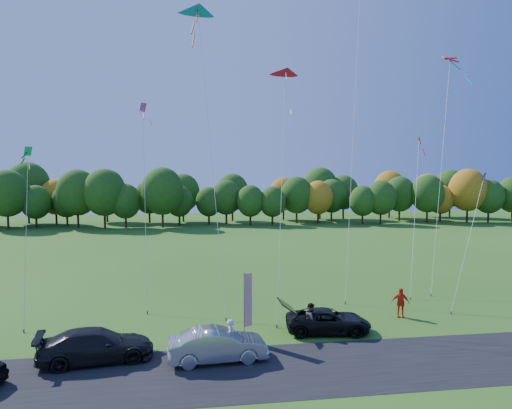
{
  "coord_description": "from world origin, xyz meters",
  "views": [
    {
      "loc": [
        -4.35,
        -24.23,
        9.14
      ],
      "look_at": [
        0.0,
        6.0,
        7.0
      ],
      "focal_mm": 32.0,
      "sensor_mm": 36.0,
      "label": 1
    }
  ],
  "objects": [
    {
      "name": "kite_diamond_white",
      "position": [
        13.32,
        9.69,
        6.24
      ],
      "size": [
        4.79,
        7.74,
        13.04
      ],
      "color": "#4C3F33",
      "rests_on": "ground"
    },
    {
      "name": "kite_parafoil_orange",
      "position": [
        8.85,
        11.44,
        15.13
      ],
      "size": [
        6.93,
        12.09,
        30.6
      ],
      "color": "#4C3F33",
      "rests_on": "ground"
    },
    {
      "name": "dark_truck_a",
      "position": [
        -8.96,
        -1.81,
        0.79
      ],
      "size": [
        5.7,
        2.98,
        1.58
      ],
      "primitive_type": "imported",
      "rotation": [
        0.0,
        0.0,
        1.72
      ],
      "color": "black",
      "rests_on": "ground"
    },
    {
      "name": "feather_flag",
      "position": [
        -1.4,
        -0.4,
        2.36
      ],
      "size": [
        0.48,
        0.27,
        3.86
      ],
      "color": "#999999",
      "rests_on": "ground"
    },
    {
      "name": "kite_delta_blue",
      "position": [
        -3.0,
        8.5,
        11.92
      ],
      "size": [
        2.99,
        10.89,
        23.7
      ],
      "color": "#4C3F33",
      "rests_on": "ground"
    },
    {
      "name": "ground",
      "position": [
        0.0,
        0.0,
        0.0
      ],
      "size": [
        160.0,
        160.0,
        0.0
      ],
      "primitive_type": "plane",
      "color": "#2B5B18"
    },
    {
      "name": "kite_delta_red",
      "position": [
        1.72,
        5.69,
        8.8
      ],
      "size": [
        3.3,
        8.79,
        17.89
      ],
      "color": "#4C3F33",
      "rests_on": "ground"
    },
    {
      "name": "asphalt_strip",
      "position": [
        0.0,
        -4.0,
        0.01
      ],
      "size": [
        90.0,
        6.0,
        0.01
      ],
      "primitive_type": "cube",
      "color": "black",
      "rests_on": "ground"
    },
    {
      "name": "person_east",
      "position": [
        8.73,
        2.49,
        0.93
      ],
      "size": [
        1.18,
        0.84,
        1.86
      ],
      "primitive_type": "imported",
      "rotation": [
        0.0,
        0.0,
        -0.4
      ],
      "color": "red",
      "rests_on": "ground"
    },
    {
      "name": "silver_sedan",
      "position": [
        -3.12,
        -2.62,
        0.79
      ],
      "size": [
        4.91,
        2.04,
        1.58
      ],
      "primitive_type": "imported",
      "rotation": [
        0.0,
        0.0,
        1.65
      ],
      "color": "#A9A9AD",
      "rests_on": "ground"
    },
    {
      "name": "tree_line",
      "position": [
        0.0,
        55.0,
        0.0
      ],
      "size": [
        116.0,
        12.0,
        10.0
      ],
      "primitive_type": null,
      "color": "#1E4711",
      "rests_on": "ground"
    },
    {
      "name": "kite_diamond_pink",
      "position": [
        -7.6,
        9.22,
        7.34
      ],
      "size": [
        1.41,
        8.13,
        14.95
      ],
      "color": "#4C3F33",
      "rests_on": "ground"
    },
    {
      "name": "black_suv",
      "position": [
        3.37,
        0.45,
        0.67
      ],
      "size": [
        5.08,
        2.85,
        1.34
      ],
      "primitive_type": "imported",
      "rotation": [
        0.0,
        0.0,
        1.44
      ],
      "color": "black",
      "rests_on": "ground"
    },
    {
      "name": "person_tailgate_b",
      "position": [
        2.3,
        0.17,
        0.91
      ],
      "size": [
        1.02,
        1.1,
        1.83
      ],
      "primitive_type": "imported",
      "rotation": [
        0.0,
        0.0,
        1.11
      ],
      "color": "gray",
      "rests_on": "ground"
    },
    {
      "name": "kite_diamond_blue_low",
      "position": [
        14.54,
        4.43,
        4.5
      ],
      "size": [
        5.1,
        4.26,
        9.42
      ],
      "color": "#4C3F33",
      "rests_on": "ground"
    },
    {
      "name": "kite_parafoil_rainbow",
      "position": [
        15.93,
        10.47,
        9.74
      ],
      "size": [
        7.01,
        7.93,
        19.79
      ],
      "color": "#4C3F33",
      "rests_on": "ground"
    },
    {
      "name": "person_tailgate_a",
      "position": [
        -2.39,
        -2.07,
        0.92
      ],
      "size": [
        0.59,
        0.76,
        1.84
      ],
      "primitive_type": "imported",
      "rotation": [
        0.0,
        0.0,
        1.32
      ],
      "color": "silver",
      "rests_on": "ground"
    },
    {
      "name": "kite_diamond_green",
      "position": [
        -14.4,
        5.34,
        5.46
      ],
      "size": [
        1.6,
        5.41,
        11.16
      ],
      "color": "#4C3F33",
      "rests_on": "ground"
    }
  ]
}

